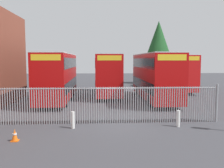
# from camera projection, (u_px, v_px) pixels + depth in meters

# --- Properties ---
(ground_plane) EXTENTS (100.00, 100.00, 0.00)m
(ground_plane) POSITION_uv_depth(u_px,v_px,m) (109.00, 101.00, 23.01)
(ground_plane) COLOR #3D3D42
(palisade_fence) EXTENTS (14.01, 0.14, 2.35)m
(palisade_fence) POSITION_uv_depth(u_px,v_px,m) (104.00, 104.00, 14.90)
(palisade_fence) COLOR gray
(palisade_fence) RESTS_ON ground
(double_decker_bus_near_gate) EXTENTS (2.54, 10.81, 4.42)m
(double_decker_bus_near_gate) POSITION_uv_depth(u_px,v_px,m) (155.00, 75.00, 23.47)
(double_decker_bus_near_gate) COLOR #B70C0C
(double_decker_bus_near_gate) RESTS_ON ground
(double_decker_bus_behind_fence_left) EXTENTS (2.54, 10.81, 4.42)m
(double_decker_bus_behind_fence_left) POSITION_uv_depth(u_px,v_px,m) (58.00, 75.00, 23.27)
(double_decker_bus_behind_fence_left) COLOR #B70C0C
(double_decker_bus_behind_fence_left) RESTS_ON ground
(double_decker_bus_behind_fence_right) EXTENTS (2.54, 10.81, 4.42)m
(double_decker_bus_behind_fence_right) POSITION_uv_depth(u_px,v_px,m) (107.00, 73.00, 27.28)
(double_decker_bus_behind_fence_right) COLOR #B70C0C
(double_decker_bus_behind_fence_right) RESTS_ON ground
(double_decker_bus_far_back) EXTENTS (2.54, 10.81, 4.42)m
(double_decker_bus_far_back) POSITION_uv_depth(u_px,v_px,m) (173.00, 71.00, 31.59)
(double_decker_bus_far_back) COLOR red
(double_decker_bus_far_back) RESTS_ON ground
(bollard_near_left) EXTENTS (0.20, 0.20, 0.95)m
(bollard_near_left) POSITION_uv_depth(u_px,v_px,m) (73.00, 120.00, 13.85)
(bollard_near_left) COLOR silver
(bollard_near_left) RESTS_ON ground
(bollard_center_front) EXTENTS (0.20, 0.20, 0.95)m
(bollard_center_front) POSITION_uv_depth(u_px,v_px,m) (178.00, 119.00, 14.19)
(bollard_center_front) COLOR silver
(bollard_center_front) RESTS_ON ground
(traffic_cone_by_gate) EXTENTS (0.34, 0.34, 0.59)m
(traffic_cone_by_gate) POSITION_uv_depth(u_px,v_px,m) (15.00, 135.00, 11.66)
(traffic_cone_by_gate) COLOR orange
(traffic_cone_by_gate) RESTS_ON ground
(tree_tall_back) EXTENTS (5.13, 5.13, 10.07)m
(tree_tall_back) POSITION_uv_depth(u_px,v_px,m) (159.00, 44.00, 40.01)
(tree_tall_back) COLOR #4C3823
(tree_tall_back) RESTS_ON ground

